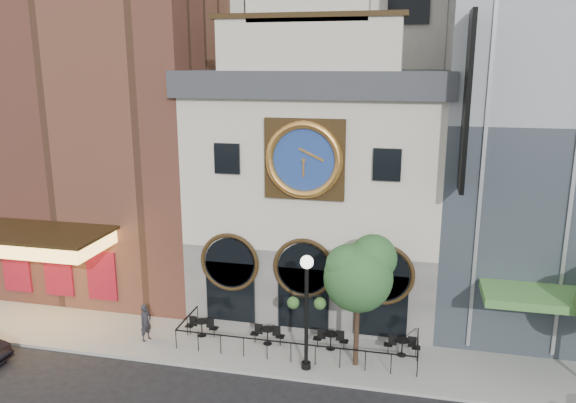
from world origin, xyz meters
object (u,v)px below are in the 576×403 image
(bistro_1, at_px, (268,335))
(lamppost, at_px, (307,300))
(pedestrian, at_px, (146,322))
(tree_left, at_px, (360,272))
(bistro_2, at_px, (331,340))
(bistro_3, at_px, (402,346))
(bistro_0, at_px, (202,327))

(bistro_1, relative_size, lamppost, 0.31)
(pedestrian, height_order, tree_left, tree_left)
(bistro_1, height_order, tree_left, tree_left)
(bistro_2, xyz_separation_m, lamppost, (-0.76, -1.86, 2.64))
(bistro_3, relative_size, lamppost, 0.31)
(bistro_1, height_order, bistro_3, same)
(bistro_3, bearing_deg, bistro_0, -178.57)
(bistro_1, relative_size, tree_left, 0.28)
(bistro_1, height_order, bistro_2, same)
(lamppost, distance_m, tree_left, 2.46)
(tree_left, bearing_deg, pedestrian, -179.85)
(bistro_1, bearing_deg, bistro_0, 178.53)
(pedestrian, bearing_deg, bistro_2, -63.31)
(bistro_3, bearing_deg, pedestrian, -174.10)
(pedestrian, bearing_deg, bistro_1, -61.47)
(pedestrian, relative_size, tree_left, 0.31)
(bistro_2, distance_m, pedestrian, 8.55)
(bistro_1, relative_size, bistro_3, 1.00)
(bistro_1, relative_size, bistro_2, 1.00)
(bistro_0, distance_m, bistro_3, 9.25)
(tree_left, bearing_deg, bistro_2, 141.08)
(bistro_2, relative_size, pedestrian, 0.89)
(bistro_1, height_order, pedestrian, pedestrian)
(bistro_2, bearing_deg, lamppost, -112.30)
(bistro_2, xyz_separation_m, tree_left, (1.29, -1.04, 3.73))
(pedestrian, distance_m, lamppost, 8.06)
(bistro_0, height_order, bistro_2, same)
(bistro_3, distance_m, pedestrian, 11.68)
(bistro_1, distance_m, lamppost, 3.78)
(bistro_3, relative_size, tree_left, 0.28)
(lamppost, bearing_deg, bistro_2, 58.15)
(bistro_0, bearing_deg, bistro_1, -1.47)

